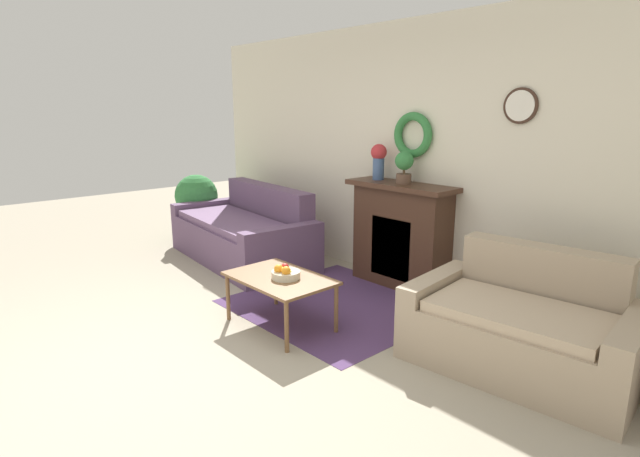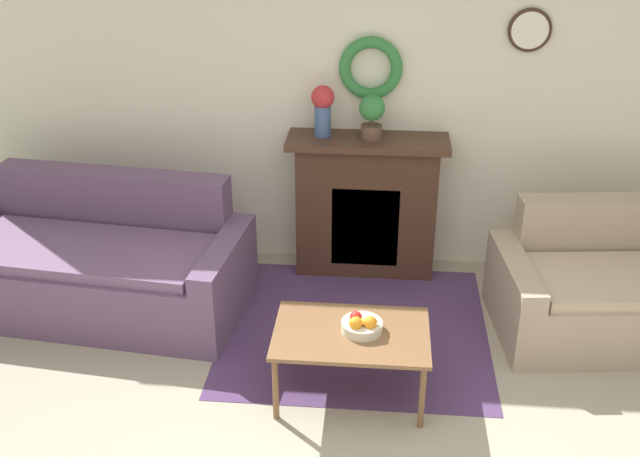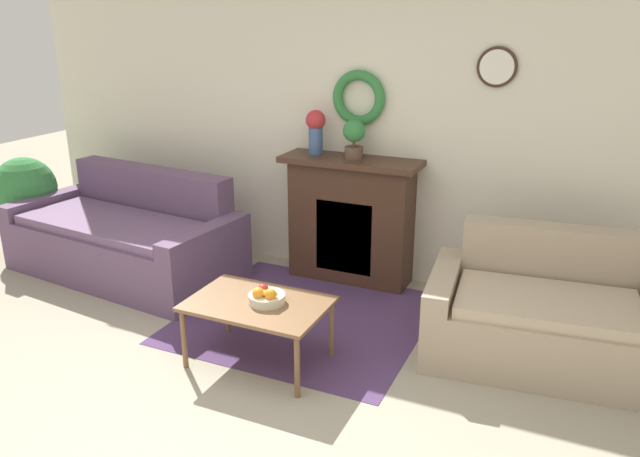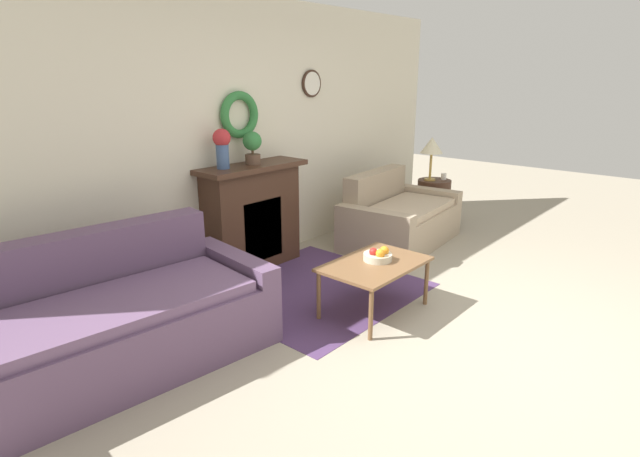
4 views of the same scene
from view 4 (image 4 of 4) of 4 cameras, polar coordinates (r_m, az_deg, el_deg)
ground_plane at (r=4.01m, az=18.72°, el=-12.81°), size 16.00×16.00×0.00m
floor_rug at (r=4.76m, az=-0.81°, el=-6.90°), size 1.80×1.71×0.01m
wall_back at (r=5.20m, az=-9.28°, el=10.43°), size 6.80×0.15×2.70m
fireplace at (r=5.18m, az=-7.71°, el=1.40°), size 1.19×0.41×1.09m
couch_left at (r=3.75m, az=-22.54°, el=-9.85°), size 2.18×1.21×0.90m
loveseat_right at (r=6.05m, az=8.94°, el=1.13°), size 1.61×1.08×0.84m
coffee_table at (r=4.21m, az=6.29°, el=-4.45°), size 0.91×0.61×0.45m
fruit_bowl at (r=4.22m, az=6.69°, el=-3.07°), size 0.24×0.24×0.12m
side_table_by_loveseat at (r=6.98m, az=12.81°, el=3.04°), size 0.45×0.45×0.59m
table_lamp at (r=6.81m, az=12.67°, el=9.14°), size 0.30×0.30×0.57m
mug at (r=6.96m, az=13.96°, el=5.79°), size 0.07×0.07×0.08m
vase_on_mantel_left at (r=4.82m, az=-11.13°, el=9.29°), size 0.17×0.17×0.38m
potted_plant_on_mantel at (r=5.04m, az=-7.74°, el=9.35°), size 0.19×0.19×0.32m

